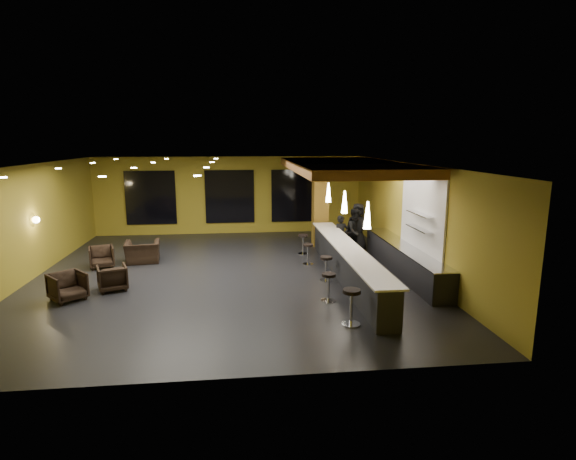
{
  "coord_description": "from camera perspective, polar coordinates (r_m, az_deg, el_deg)",
  "views": [
    {
      "loc": [
        0.38,
        -14.0,
        4.25
      ],
      "look_at": [
        2.0,
        0.5,
        1.3
      ],
      "focal_mm": 28.0,
      "sensor_mm": 36.0,
      "label": 1
    }
  ],
  "objects": [
    {
      "name": "bar_stool_2",
      "position": [
        13.73,
        4.86,
        -4.49
      ],
      "size": [
        0.39,
        0.39,
        0.77
      ],
      "rotation": [
        0.0,
        0.0,
        0.35
      ],
      "color": "silver",
      "rests_on": "floor"
    },
    {
      "name": "wall_shelf_lower",
      "position": [
        14.15,
        16.35,
        0.18
      ],
      "size": [
        0.3,
        1.5,
        0.03
      ],
      "primitive_type": "cube",
      "color": "silver",
      "rests_on": "wall_right"
    },
    {
      "name": "window_center",
      "position": [
        20.6,
        -7.41,
        4.22
      ],
      "size": [
        2.2,
        0.06,
        2.4
      ],
      "primitive_type": "cube",
      "color": "black",
      "rests_on": "wall_back"
    },
    {
      "name": "wall_front",
      "position": [
        7.86,
        -8.88,
        -7.23
      ],
      "size": [
        12.0,
        0.1,
        3.5
      ],
      "primitive_type": "cube",
      "color": "olive",
      "rests_on": "floor"
    },
    {
      "name": "column",
      "position": [
        18.07,
        4.12,
        3.45
      ],
      "size": [
        0.6,
        0.6,
        3.5
      ],
      "primitive_type": "cube",
      "color": "brown",
      "rests_on": "floor"
    },
    {
      "name": "bar_stool_0",
      "position": [
        10.6,
        8.06,
        -9.08
      ],
      "size": [
        0.44,
        0.44,
        0.87
      ],
      "rotation": [
        0.0,
        0.0,
        -0.11
      ],
      "color": "silver",
      "rests_on": "floor"
    },
    {
      "name": "pendant_2",
      "position": [
        16.44,
        5.16,
        4.75
      ],
      "size": [
        0.2,
        0.2,
        0.7
      ],
      "primitive_type": "cone",
      "color": "white",
      "rests_on": "wood_soffit"
    },
    {
      "name": "armchair_b",
      "position": [
        13.87,
        -21.41,
        -5.65
      ],
      "size": [
        1.0,
        1.02,
        0.72
      ],
      "primitive_type": "imported",
      "rotation": [
        0.0,
        0.0,
        3.5
      ],
      "color": "black",
      "rests_on": "floor"
    },
    {
      "name": "armchair_c",
      "position": [
        16.4,
        -22.59,
        -3.18
      ],
      "size": [
        0.99,
        1.0,
        0.72
      ],
      "primitive_type": "imported",
      "rotation": [
        0.0,
        0.0,
        0.32
      ],
      "color": "black",
      "rests_on": "floor"
    },
    {
      "name": "wall_shelf_upper",
      "position": [
        14.08,
        16.46,
        1.97
      ],
      "size": [
        0.3,
        1.5,
        0.03
      ],
      "primitive_type": "cube",
      "color": "silver",
      "rests_on": "wall_right"
    },
    {
      "name": "staff_c",
      "position": [
        17.28,
        8.84,
        0.27
      ],
      "size": [
        1.05,
        0.82,
        1.89
      ],
      "primitive_type": "imported",
      "rotation": [
        0.0,
        0.0,
        -0.26
      ],
      "color": "black",
      "rests_on": "floor"
    },
    {
      "name": "bar_counter",
      "position": [
        13.91,
        7.48,
        -4.3
      ],
      "size": [
        0.6,
        8.0,
        1.0
      ],
      "primitive_type": "cube",
      "color": "black",
      "rests_on": "floor"
    },
    {
      "name": "bar_stool_1",
      "position": [
        12.05,
        5.17,
        -6.77
      ],
      "size": [
        0.39,
        0.39,
        0.77
      ],
      "rotation": [
        0.0,
        0.0,
        -0.35
      ],
      "color": "silver",
      "rests_on": "floor"
    },
    {
      "name": "wall_back",
      "position": [
        20.7,
        -7.41,
        4.4
      ],
      "size": [
        12.0,
        0.1,
        3.5
      ],
      "primitive_type": "cube",
      "color": "olive",
      "rests_on": "floor"
    },
    {
      "name": "bar_top",
      "position": [
        13.78,
        7.54,
        -2.2
      ],
      "size": [
        0.78,
        8.1,
        0.05
      ],
      "primitive_type": "cube",
      "color": "white",
      "rests_on": "bar_counter"
    },
    {
      "name": "wall_left",
      "position": [
        15.6,
        -30.61,
        0.61
      ],
      "size": [
        0.1,
        13.0,
        3.5
      ],
      "primitive_type": "cube",
      "color": "olive",
      "rests_on": "floor"
    },
    {
      "name": "window_right",
      "position": [
        20.76,
        0.92,
        4.37
      ],
      "size": [
        2.2,
        0.06,
        2.4
      ],
      "primitive_type": "cube",
      "color": "black",
      "rests_on": "wall_back"
    },
    {
      "name": "staff_b",
      "position": [
        16.94,
        8.59,
        -0.19
      ],
      "size": [
        1.04,
        0.94,
        1.75
      ],
      "primitive_type": "imported",
      "rotation": [
        0.0,
        0.0,
        0.39
      ],
      "color": "black",
      "rests_on": "floor"
    },
    {
      "name": "staff_a",
      "position": [
        16.76,
        6.77,
        -0.7
      ],
      "size": [
        0.61,
        0.46,
        1.5
      ],
      "primitive_type": "imported",
      "rotation": [
        0.0,
        0.0,
        0.2
      ],
      "color": "black",
      "rests_on": "floor"
    },
    {
      "name": "wall_right",
      "position": [
        15.31,
        15.47,
        1.62
      ],
      "size": [
        0.1,
        13.0,
        3.5
      ],
      "primitive_type": "cube",
      "color": "olive",
      "rests_on": "floor"
    },
    {
      "name": "bar_stool_3",
      "position": [
        15.48,
        2.54,
        -2.74
      ],
      "size": [
        0.37,
        0.37,
        0.72
      ],
      "rotation": [
        0.0,
        0.0,
        0.3
      ],
      "color": "silver",
      "rests_on": "floor"
    },
    {
      "name": "armchair_d",
      "position": [
        16.56,
        -17.98,
        -2.66
      ],
      "size": [
        1.27,
        1.14,
        0.75
      ],
      "primitive_type": "imported",
      "rotation": [
        0.0,
        0.0,
        3.26
      ],
      "color": "black",
      "rests_on": "floor"
    },
    {
      "name": "tile_backsplash",
      "position": [
        14.32,
        16.66,
        1.91
      ],
      "size": [
        0.06,
        3.2,
        2.4
      ],
      "primitive_type": "cube",
      "color": "white",
      "rests_on": "wall_right"
    },
    {
      "name": "wood_soffit",
      "position": [
        15.45,
        7.25,
        8.04
      ],
      "size": [
        3.6,
        8.0,
        0.28
      ],
      "primitive_type": "cube",
      "color": "#9E612E",
      "rests_on": "ceiling"
    },
    {
      "name": "floor",
      "position": [
        14.64,
        -7.62,
        -5.74
      ],
      "size": [
        12.0,
        13.0,
        0.1
      ],
      "primitive_type": "cube",
      "color": "black",
      "rests_on": "ground"
    },
    {
      "name": "bar_stool_4",
      "position": [
        16.86,
        1.93,
        -1.49
      ],
      "size": [
        0.38,
        0.38,
        0.75
      ],
      "rotation": [
        0.0,
        0.0,
        -0.15
      ],
      "color": "silver",
      "rests_on": "floor"
    },
    {
      "name": "wall_sconce",
      "position": [
        15.98,
        -29.36,
        1.14
      ],
      "size": [
        0.22,
        0.22,
        0.22
      ],
      "primitive_type": "sphere",
      "color": "#FFE5B2",
      "rests_on": "wall_left"
    },
    {
      "name": "window_left",
      "position": [
        20.96,
        -17.04,
        3.94
      ],
      "size": [
        2.2,
        0.06,
        2.4
      ],
      "primitive_type": "cube",
      "color": "black",
      "rests_on": "wall_back"
    },
    {
      "name": "ceiling",
      "position": [
        14.02,
        -8.01,
        8.46
      ],
      "size": [
        12.0,
        13.0,
        0.1
      ],
      "primitive_type": "cube",
      "color": "black"
    },
    {
      "name": "pendant_0",
      "position": [
        11.63,
        10.06,
        1.86
      ],
      "size": [
        0.2,
        0.2,
        0.7
      ],
      "primitive_type": "cone",
      "color": "white",
      "rests_on": "wood_soffit"
    },
    {
      "name": "prep_counter",
      "position": [
        14.98,
        14.48,
        -3.71
      ],
      "size": [
        0.7,
        6.0,
        0.86
      ],
      "primitive_type": "cube",
      "color": "black",
      "rests_on": "floor"
    },
    {
      "name": "prep_top",
      "position": [
        14.87,
        14.57,
        -2.02
      ],
      "size": [
        0.72,
        6.0,
        0.03
      ],
      "primitive_type": "cube",
      "color": "silver",
      "rests_on": "prep_counter"
    },
    {
      "name": "armchair_a",
      "position": [
        13.48,
        -26.19,
        -6.46
      ],
      "size": [
        1.16,
        1.17,
        0.76
      ],
      "primitive_type": "imported",
      "rotation": [
        0.0,
        0.0,
        0.73
      ],
      "color": "black",
      "rests_on": "floor"
    },
    {
      "name": "pendant_1",
      "position": [
        14.02,
        7.19,
        3.55
      ],
      "size": [
        0.2,
        0.2,
        0.7
      ],
      "primitive_type": "cone",
      "color": "white",
      "rests_on": "wood_soffit"
    }
  ]
}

